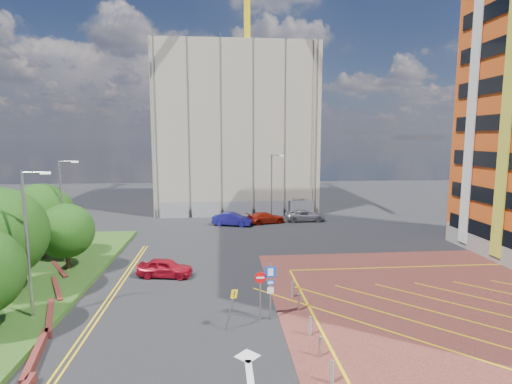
{
  "coord_description": "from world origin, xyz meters",
  "views": [
    {
      "loc": [
        -2.12,
        -19.75,
        9.99
      ],
      "look_at": [
        0.09,
        5.25,
        6.56
      ],
      "focal_mm": 28.0,
      "sensor_mm": 36.0,
      "label": 1
    }
  ],
  "objects": [
    {
      "name": "ground",
      "position": [
        0.0,
        0.0,
        0.0
      ],
      "size": [
        140.0,
        140.0,
        0.0
      ],
      "primitive_type": "plane",
      "color": "black",
      "rests_on": "ground"
    },
    {
      "name": "car_red_left",
      "position": [
        -6.22,
        8.5,
        0.67
      ],
      "size": [
        4.16,
        2.24,
        1.34
      ],
      "primitive_type": "imported",
      "rotation": [
        0.0,
        0.0,
        1.4
      ],
      "color": "#A10D1E",
      "rests_on": "ground"
    },
    {
      "name": "lamp_left_near",
      "position": [
        -12.42,
        2.0,
        4.66
      ],
      "size": [
        1.53,
        0.16,
        8.0
      ],
      "color": "#9EA0A8",
      "rests_on": "grass_bed"
    },
    {
      "name": "car_silver_back",
      "position": [
        7.91,
        26.82,
        0.66
      ],
      "size": [
        4.8,
        2.3,
        1.32
      ],
      "primitive_type": "imported",
      "rotation": [
        0.0,
        0.0,
        1.59
      ],
      "color": "#A1A1A8",
      "rests_on": "ground"
    },
    {
      "name": "construction_building",
      "position": [
        0.0,
        40.0,
        11.0
      ],
      "size": [
        21.2,
        19.2,
        22.0
      ],
      "primitive_type": "cube",
      "color": "#A7A089",
      "rests_on": "ground"
    },
    {
      "name": "retaining_wall",
      "position": [
        -11.8,
        2.0,
        0.2
      ],
      "size": [
        6.06,
        20.33,
        0.4
      ],
      "color": "maroon",
      "rests_on": "ground"
    },
    {
      "name": "tree_d",
      "position": [
        -16.5,
        13.0,
        3.87
      ],
      "size": [
        5.0,
        5.0,
        6.08
      ],
      "color": "#3D2B1C",
      "rests_on": "grass_bed"
    },
    {
      "name": "tree_c",
      "position": [
        -13.5,
        10.0,
        3.19
      ],
      "size": [
        4.0,
        4.0,
        4.9
      ],
      "color": "#3D2B1C",
      "rests_on": "grass_bed"
    },
    {
      "name": "bollard_row",
      "position": [
        2.3,
        -1.67,
        0.47
      ],
      "size": [
        0.14,
        11.14,
        0.9
      ],
      "color": "#9EA0A8",
      "rests_on": "forecourt"
    },
    {
      "name": "lamp_left_far",
      "position": [
        -14.42,
        12.0,
        4.66
      ],
      "size": [
        1.53,
        0.16,
        8.0
      ],
      "color": "#9EA0A8",
      "rests_on": "grass_bed"
    },
    {
      "name": "warning_sign",
      "position": [
        -1.65,
        -0.07,
        1.43
      ],
      "size": [
        0.73,
        0.41,
        2.25
      ],
      "color": "#9EA0A8",
      "rests_on": "ground"
    },
    {
      "name": "car_blue_back",
      "position": [
        -0.89,
        25.07,
        0.74
      ],
      "size": [
        4.74,
        2.82,
        1.48
      ],
      "primitive_type": "imported",
      "rotation": [
        0.0,
        0.0,
        1.27
      ],
      "color": "navy",
      "rests_on": "ground"
    },
    {
      "name": "construction_fence",
      "position": [
        1.0,
        30.0,
        1.0
      ],
      "size": [
        21.6,
        0.06,
        2.0
      ],
      "primitive_type": "cube",
      "color": "gray",
      "rests_on": "ground"
    },
    {
      "name": "lamp_back",
      "position": [
        4.08,
        28.0,
        4.36
      ],
      "size": [
        1.53,
        0.16,
        8.0
      ],
      "color": "#9EA0A8",
      "rests_on": "ground"
    },
    {
      "name": "car_red_back",
      "position": [
        3.07,
        25.95,
        0.66
      ],
      "size": [
        4.88,
        3.04,
        1.32
      ],
      "primitive_type": "imported",
      "rotation": [
        0.0,
        0.0,
        1.85
      ],
      "color": "#A51D0E",
      "rests_on": "ground"
    },
    {
      "name": "sign_cluster",
      "position": [
        0.3,
        0.98,
        1.95
      ],
      "size": [
        1.17,
        0.12,
        3.2
      ],
      "color": "#9EA0A8",
      "rests_on": "ground"
    },
    {
      "name": "forecourt",
      "position": [
        14.0,
        0.0,
        0.01
      ],
      "size": [
        26.0,
        26.0,
        0.02
      ],
      "primitive_type": "cube",
      "color": "brown",
      "rests_on": "ground"
    },
    {
      "name": "tower_crane",
      "position": [
        2.0,
        39.44,
        25.85
      ],
      "size": [
        1.6,
        35.0,
        35.4
      ],
      "color": "yellow",
      "rests_on": "ground"
    }
  ]
}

